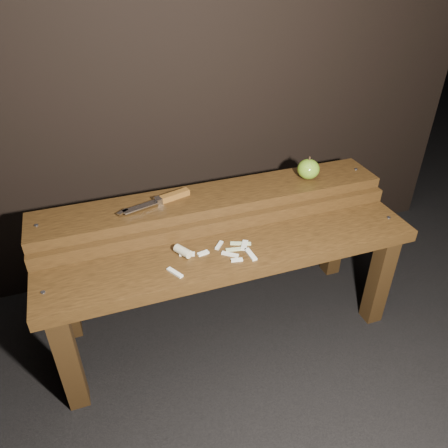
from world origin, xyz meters
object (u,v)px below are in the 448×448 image
object	(u,v)px
knife	(166,198)
bench_front_tier	(237,270)
apple	(308,169)
bench_rear_tier	(214,217)

from	to	relation	value
knife	bench_front_tier	bearing A→B (deg)	-56.69
knife	apple	bearing A→B (deg)	-1.15
bench_front_tier	bench_rear_tier	xyz separation A→B (m)	(0.00, 0.23, 0.06)
bench_front_tier	knife	world-z (taller)	knife
apple	knife	bearing A→B (deg)	178.85
bench_front_tier	bench_rear_tier	distance (m)	0.23
bench_rear_tier	knife	xyz separation A→B (m)	(-0.16, 0.01, 0.10)
bench_front_tier	bench_rear_tier	world-z (taller)	bench_rear_tier
bench_front_tier	apple	bearing A→B (deg)	32.94
apple	bench_rear_tier	bearing A→B (deg)	-179.31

